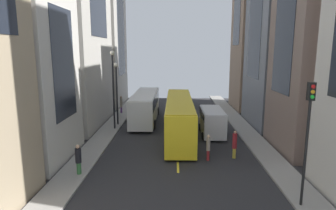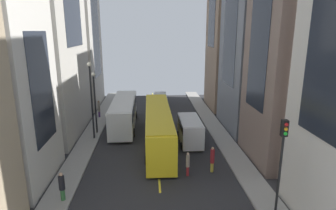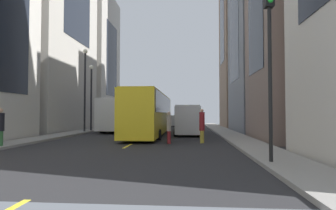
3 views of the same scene
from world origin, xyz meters
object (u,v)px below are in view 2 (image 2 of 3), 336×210
(traffic_light_near_corner, at_px, (282,156))
(delivery_van_white, at_px, (190,129))
(streetcar_yellow, at_px, (158,124))
(pedestrian_crossing_mid, at_px, (188,163))
(pedestrian_waiting_curb, at_px, (62,186))
(pedestrian_crossing_near, at_px, (99,108))
(car_silver_0, at_px, (161,99))
(pedestrian_walking_far, at_px, (212,159))
(city_bus_white, at_px, (124,111))

(traffic_light_near_corner, bearing_deg, delivery_van_white, 102.66)
(streetcar_yellow, height_order, traffic_light_near_corner, traffic_light_near_corner)
(delivery_van_white, bearing_deg, pedestrian_crossing_mid, -99.65)
(pedestrian_waiting_curb, bearing_deg, pedestrian_crossing_near, 97.03)
(pedestrian_waiting_curb, bearing_deg, pedestrian_crossing_mid, 23.63)
(pedestrian_crossing_mid, height_order, pedestrian_waiting_curb, pedestrian_waiting_curb)
(streetcar_yellow, xyz_separation_m, traffic_light_near_corner, (6.27, -13.46, 2.52))
(car_silver_0, relative_size, traffic_light_near_corner, 0.72)
(traffic_light_near_corner, bearing_deg, pedestrian_crossing_near, 121.08)
(streetcar_yellow, xyz_separation_m, pedestrian_waiting_curb, (-6.81, -9.82, -0.91))
(pedestrian_crossing_near, distance_m, pedestrian_walking_far, 19.50)
(streetcar_yellow, xyz_separation_m, pedestrian_crossing_mid, (2.09, -6.83, -1.05))
(pedestrian_crossing_near, bearing_deg, city_bus_white, -148.78)
(pedestrian_walking_far, bearing_deg, pedestrian_crossing_near, -170.01)
(pedestrian_walking_far, relative_size, pedestrian_waiting_curb, 1.08)
(delivery_van_white, height_order, pedestrian_crossing_near, delivery_van_white)
(traffic_light_near_corner, bearing_deg, car_silver_0, 100.38)
(city_bus_white, distance_m, pedestrian_waiting_curb, 15.57)
(traffic_light_near_corner, bearing_deg, pedestrian_waiting_curb, 164.42)
(city_bus_white, distance_m, pedestrian_crossing_mid, 13.70)
(streetcar_yellow, height_order, pedestrian_walking_far, streetcar_yellow)
(pedestrian_crossing_mid, xyz_separation_m, traffic_light_near_corner, (4.18, -6.64, 3.57))
(city_bus_white, height_order, pedestrian_waiting_curb, city_bus_white)
(pedestrian_crossing_near, xyz_separation_m, pedestrian_waiting_curb, (0.67, -19.15, -0.13))
(pedestrian_waiting_curb, bearing_deg, car_silver_0, 78.19)
(pedestrian_waiting_curb, xyz_separation_m, traffic_light_near_corner, (13.07, -3.65, 3.43))
(car_silver_0, height_order, traffic_light_near_corner, traffic_light_near_corner)
(traffic_light_near_corner, bearing_deg, pedestrian_walking_far, 106.37)
(pedestrian_crossing_mid, distance_m, traffic_light_near_corner, 8.62)
(city_bus_white, height_order, pedestrian_walking_far, city_bus_white)
(streetcar_yellow, bearing_deg, pedestrian_crossing_mid, -73.01)
(delivery_van_white, height_order, car_silver_0, delivery_van_white)
(city_bus_white, height_order, pedestrian_crossing_near, city_bus_white)
(pedestrian_crossing_near, relative_size, pedestrian_walking_far, 1.02)
(pedestrian_crossing_mid, distance_m, pedestrian_walking_far, 2.14)
(pedestrian_waiting_curb, bearing_deg, city_bus_white, 84.28)
(city_bus_white, xyz_separation_m, delivery_van_white, (7.15, -5.47, -0.50))
(streetcar_yellow, bearing_deg, pedestrian_crossing_near, 128.69)
(pedestrian_walking_far, bearing_deg, streetcar_yellow, -173.24)
(pedestrian_crossing_near, bearing_deg, pedestrian_walking_far, -154.80)
(delivery_van_white, distance_m, pedestrian_walking_far, 6.38)
(city_bus_white, bearing_deg, streetcar_yellow, -54.43)
(streetcar_yellow, distance_m, traffic_light_near_corner, 15.06)
(city_bus_white, height_order, car_silver_0, city_bus_white)
(city_bus_white, xyz_separation_m, traffic_light_near_corner, (10.17, -18.92, 2.64))
(pedestrian_crossing_mid, height_order, pedestrian_walking_far, pedestrian_walking_far)
(streetcar_yellow, height_order, pedestrian_crossing_mid, streetcar_yellow)
(streetcar_yellow, relative_size, delivery_van_white, 2.87)
(pedestrian_walking_far, distance_m, traffic_light_near_corner, 8.23)
(pedestrian_crossing_near, height_order, traffic_light_near_corner, traffic_light_near_corner)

